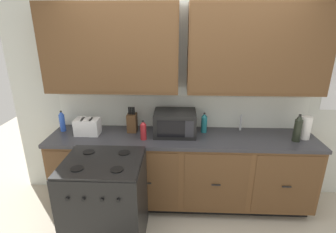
{
  "coord_description": "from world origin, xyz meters",
  "views": [
    {
      "loc": [
        -0.04,
        -2.51,
        2.18
      ],
      "look_at": [
        -0.16,
        0.27,
        1.18
      ],
      "focal_mm": 28.16,
      "sensor_mm": 36.0,
      "label": 1
    }
  ],
  "objects_px": {
    "microwave": "(175,123)",
    "bottle_blue": "(62,121)",
    "stove_range": "(106,202)",
    "bottle_teal": "(204,123)",
    "bottle_red": "(143,130)",
    "bottle_dark": "(298,128)",
    "toaster": "(88,127)",
    "knife_block": "(132,122)",
    "paper_towel_roll": "(306,128)"
  },
  "relations": [
    {
      "from": "microwave",
      "to": "bottle_blue",
      "type": "height_order",
      "value": "microwave"
    },
    {
      "from": "stove_range",
      "to": "microwave",
      "type": "relative_size",
      "value": 1.98
    },
    {
      "from": "microwave",
      "to": "bottle_blue",
      "type": "relative_size",
      "value": 1.88
    },
    {
      "from": "bottle_blue",
      "to": "stove_range",
      "type": "bearing_deg",
      "value": -46.83
    },
    {
      "from": "microwave",
      "to": "bottle_teal",
      "type": "bearing_deg",
      "value": 12.97
    },
    {
      "from": "bottle_red",
      "to": "bottle_dark",
      "type": "distance_m",
      "value": 1.7
    },
    {
      "from": "microwave",
      "to": "bottle_teal",
      "type": "distance_m",
      "value": 0.36
    },
    {
      "from": "toaster",
      "to": "microwave",
      "type": "bearing_deg",
      "value": 2.34
    },
    {
      "from": "microwave",
      "to": "bottle_dark",
      "type": "bearing_deg",
      "value": -5.47
    },
    {
      "from": "toaster",
      "to": "knife_block",
      "type": "height_order",
      "value": "knife_block"
    },
    {
      "from": "stove_range",
      "to": "toaster",
      "type": "bearing_deg",
      "value": 118.33
    },
    {
      "from": "microwave",
      "to": "paper_towel_roll",
      "type": "distance_m",
      "value": 1.47
    },
    {
      "from": "knife_block",
      "to": "bottle_teal",
      "type": "relative_size",
      "value": 1.28
    },
    {
      "from": "microwave",
      "to": "bottle_red",
      "type": "relative_size",
      "value": 2.15
    },
    {
      "from": "paper_towel_roll",
      "to": "microwave",
      "type": "bearing_deg",
      "value": 177.99
    },
    {
      "from": "stove_range",
      "to": "bottle_teal",
      "type": "distance_m",
      "value": 1.4
    },
    {
      "from": "knife_block",
      "to": "bottle_red",
      "type": "xyz_separation_m",
      "value": [
        0.17,
        -0.23,
        -0.01
      ]
    },
    {
      "from": "knife_block",
      "to": "bottle_blue",
      "type": "relative_size",
      "value": 1.21
    },
    {
      "from": "bottle_dark",
      "to": "bottle_blue",
      "type": "relative_size",
      "value": 1.23
    },
    {
      "from": "stove_range",
      "to": "bottle_red",
      "type": "relative_size",
      "value": 4.25
    },
    {
      "from": "microwave",
      "to": "toaster",
      "type": "height_order",
      "value": "microwave"
    },
    {
      "from": "toaster",
      "to": "bottle_red",
      "type": "bearing_deg",
      "value": -9.86
    },
    {
      "from": "microwave",
      "to": "bottle_teal",
      "type": "xyz_separation_m",
      "value": [
        0.35,
        0.08,
        -0.02
      ]
    },
    {
      "from": "bottle_blue",
      "to": "knife_block",
      "type": "bearing_deg",
      "value": 1.61
    },
    {
      "from": "microwave",
      "to": "knife_block",
      "type": "bearing_deg",
      "value": 172.4
    },
    {
      "from": "toaster",
      "to": "bottle_teal",
      "type": "distance_m",
      "value": 1.38
    },
    {
      "from": "stove_range",
      "to": "knife_block",
      "type": "height_order",
      "value": "knife_block"
    },
    {
      "from": "bottle_dark",
      "to": "bottle_blue",
      "type": "xyz_separation_m",
      "value": [
        -2.71,
        0.17,
        -0.03
      ]
    },
    {
      "from": "stove_range",
      "to": "knife_block",
      "type": "distance_m",
      "value": 0.96
    },
    {
      "from": "stove_range",
      "to": "bottle_red",
      "type": "xyz_separation_m",
      "value": [
        0.33,
        0.52,
        0.57
      ]
    },
    {
      "from": "bottle_red",
      "to": "bottle_blue",
      "type": "distance_m",
      "value": 1.03
    },
    {
      "from": "paper_towel_roll",
      "to": "bottle_red",
      "type": "distance_m",
      "value": 1.82
    },
    {
      "from": "bottle_red",
      "to": "bottle_teal",
      "type": "height_order",
      "value": "bottle_teal"
    },
    {
      "from": "toaster",
      "to": "knife_block",
      "type": "relative_size",
      "value": 0.9
    },
    {
      "from": "stove_range",
      "to": "bottle_blue",
      "type": "bearing_deg",
      "value": 133.17
    },
    {
      "from": "bottle_red",
      "to": "paper_towel_roll",
      "type": "bearing_deg",
      "value": 3.37
    },
    {
      "from": "paper_towel_roll",
      "to": "bottle_dark",
      "type": "bearing_deg",
      "value": -147.34
    },
    {
      "from": "bottle_blue",
      "to": "toaster",
      "type": "bearing_deg",
      "value": -14.47
    },
    {
      "from": "bottle_red",
      "to": "bottle_teal",
      "type": "xyz_separation_m",
      "value": [
        0.7,
        0.24,
        0.01
      ]
    },
    {
      "from": "bottle_dark",
      "to": "bottle_teal",
      "type": "height_order",
      "value": "bottle_dark"
    },
    {
      "from": "toaster",
      "to": "paper_towel_roll",
      "type": "bearing_deg",
      "value": -0.23
    },
    {
      "from": "bottle_dark",
      "to": "microwave",
      "type": "bearing_deg",
      "value": 174.53
    },
    {
      "from": "bottle_red",
      "to": "stove_range",
      "type": "bearing_deg",
      "value": -122.17
    },
    {
      "from": "stove_range",
      "to": "microwave",
      "type": "distance_m",
      "value": 1.13
    },
    {
      "from": "knife_block",
      "to": "bottle_red",
      "type": "relative_size",
      "value": 1.39
    },
    {
      "from": "microwave",
      "to": "bottle_blue",
      "type": "bearing_deg",
      "value": 178.11
    },
    {
      "from": "toaster",
      "to": "bottle_dark",
      "type": "xyz_separation_m",
      "value": [
        2.37,
        -0.09,
        0.06
      ]
    },
    {
      "from": "bottle_red",
      "to": "bottle_blue",
      "type": "bearing_deg",
      "value": 168.58
    },
    {
      "from": "knife_block",
      "to": "bottle_blue",
      "type": "bearing_deg",
      "value": -178.39
    },
    {
      "from": "bottle_dark",
      "to": "paper_towel_roll",
      "type": "bearing_deg",
      "value": 32.66
    }
  ]
}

